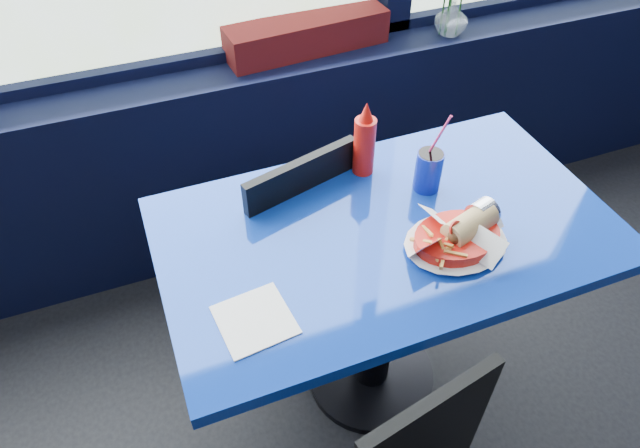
{
  "coord_description": "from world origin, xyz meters",
  "views": [
    {
      "loc": [
        -0.25,
        1.07,
        1.81
      ],
      "look_at": [
        0.1,
        1.98,
        0.85
      ],
      "focal_mm": 32.0,
      "sensor_mm": 36.0,
      "label": 1
    }
  ],
  "objects": [
    {
      "name": "food_basket",
      "position": [
        0.43,
        1.88,
        0.78
      ],
      "size": [
        0.26,
        0.26,
        0.09
      ],
      "rotation": [
        0.0,
        0.0,
        -0.14
      ],
      "color": "red",
      "rests_on": "near_table"
    },
    {
      "name": "window_sill",
      "position": [
        0.0,
        2.87,
        0.4
      ],
      "size": [
        5.0,
        0.26,
        0.8
      ],
      "primitive_type": "cube",
      "color": "black",
      "rests_on": "ground"
    },
    {
      "name": "near_table",
      "position": [
        0.3,
        2.0,
        0.57
      ],
      "size": [
        1.2,
        0.7,
        0.75
      ],
      "color": "black",
      "rests_on": "ground"
    },
    {
      "name": "chair_near_back",
      "position": [
        0.17,
        2.33,
        0.49
      ],
      "size": [
        0.47,
        0.48,
        0.85
      ],
      "rotation": [
        0.0,
        0.0,
        3.41
      ],
      "color": "black",
      "rests_on": "ground"
    },
    {
      "name": "napkin",
      "position": [
        -0.11,
        1.84,
        0.75
      ],
      "size": [
        0.18,
        0.18,
        0.0
      ],
      "primitive_type": "cube",
      "rotation": [
        0.0,
        0.0,
        0.11
      ],
      "color": "white",
      "rests_on": "near_table"
    },
    {
      "name": "flower_vase",
      "position": [
        0.95,
        2.82,
        0.88
      ],
      "size": [
        0.16,
        0.16,
        0.26
      ],
      "rotation": [
        0.0,
        0.0,
        0.31
      ],
      "color": "silver",
      "rests_on": "window_sill"
    },
    {
      "name": "planter_box",
      "position": [
        0.41,
        2.9,
        0.86
      ],
      "size": [
        0.61,
        0.19,
        0.12
      ],
      "primitive_type": "cube",
      "rotation": [
        0.0,
        0.0,
        0.08
      ],
      "color": "maroon",
      "rests_on": "window_sill"
    },
    {
      "name": "ketchup_bottle",
      "position": [
        0.33,
        2.24,
        0.85
      ],
      "size": [
        0.06,
        0.06,
        0.23
      ],
      "color": "red",
      "rests_on": "near_table"
    },
    {
      "name": "soda_cup",
      "position": [
        0.47,
        2.1,
        0.81
      ],
      "size": [
        0.08,
        0.08,
        0.25
      ],
      "rotation": [
        0.0,
        0.0,
        -0.05
      ],
      "color": "#0E1E9A",
      "rests_on": "near_table"
    }
  ]
}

